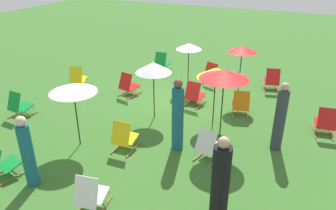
{
  "coord_description": "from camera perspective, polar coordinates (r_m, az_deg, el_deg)",
  "views": [
    {
      "loc": [
        -3.68,
        9.14,
        4.67
      ],
      "look_at": [
        0.0,
        1.2,
        0.5
      ],
      "focal_mm": 35.16,
      "sensor_mm": 36.0,
      "label": 1
    }
  ],
  "objects": [
    {
      "name": "deckchair_5",
      "position": [
        12.56,
        -15.39,
        4.51
      ],
      "size": [
        0.68,
        0.87,
        0.83
      ],
      "rotation": [
        0.0,
        0.0,
        0.3
      ],
      "color": "olive",
      "rests_on": "ground"
    },
    {
      "name": "umbrella_1",
      "position": [
        8.16,
        9.75,
        5.22
      ],
      "size": [
        1.25,
        1.25,
        2.02
      ],
      "color": "black",
      "rests_on": "ground"
    },
    {
      "name": "person_2",
      "position": [
        7.56,
        -23.2,
        -7.61
      ],
      "size": [
        0.38,
        0.38,
        1.66
      ],
      "rotation": [
        0.0,
        0.0,
        5.48
      ],
      "color": "#195972",
      "rests_on": "ground"
    },
    {
      "name": "deckchair_13",
      "position": [
        8.26,
        -26.86,
        -9.02
      ],
      "size": [
        0.64,
        0.85,
        0.83
      ],
      "rotation": [
        0.0,
        0.0,
        -0.24
      ],
      "color": "olive",
      "rests_on": "ground"
    },
    {
      "name": "umbrella_5",
      "position": [
        10.9,
        12.74,
        9.41
      ],
      "size": [
        0.94,
        0.94,
        1.88
      ],
      "color": "black",
      "rests_on": "ground"
    },
    {
      "name": "deckchair_15",
      "position": [
        13.82,
        -1.07,
        7.34
      ],
      "size": [
        0.5,
        0.78,
        0.83
      ],
      "rotation": [
        0.0,
        0.0,
        0.04
      ],
      "color": "olive",
      "rests_on": "ground"
    },
    {
      "name": "person_0",
      "position": [
        8.15,
        1.69,
        -1.99
      ],
      "size": [
        0.32,
        0.32,
        1.9
      ],
      "rotation": [
        0.0,
        0.0,
        4.64
      ],
      "color": "#195972",
      "rests_on": "ground"
    },
    {
      "name": "person_3",
      "position": [
        8.61,
        18.84,
        -2.22
      ],
      "size": [
        0.39,
        0.39,
        1.81
      ],
      "rotation": [
        0.0,
        0.0,
        0.9
      ],
      "color": "#333847",
      "rests_on": "ground"
    },
    {
      "name": "umbrella_2",
      "position": [
        8.33,
        -16.16,
        2.82
      ],
      "size": [
        1.18,
        1.18,
        1.71
      ],
      "color": "black",
      "rests_on": "ground"
    },
    {
      "name": "deckchair_6",
      "position": [
        11.54,
        -6.88,
        3.4
      ],
      "size": [
        0.61,
        0.84,
        0.83
      ],
      "rotation": [
        0.0,
        0.0,
        -0.19
      ],
      "color": "olive",
      "rests_on": "ground"
    },
    {
      "name": "deckchair_7",
      "position": [
        8.04,
        7.1,
        -7.09
      ],
      "size": [
        0.66,
        0.86,
        0.83
      ],
      "rotation": [
        0.0,
        0.0,
        -0.27
      ],
      "color": "olive",
      "rests_on": "ground"
    },
    {
      "name": "deckchair_3",
      "position": [
        8.4,
        -7.61,
        -5.55
      ],
      "size": [
        0.51,
        0.78,
        0.83
      ],
      "rotation": [
        0.0,
        0.0,
        0.04
      ],
      "color": "olive",
      "rests_on": "ground"
    },
    {
      "name": "deckchair_4",
      "position": [
        12.48,
        17.56,
        4.1
      ],
      "size": [
        0.66,
        0.86,
        0.83
      ],
      "rotation": [
        0.0,
        0.0,
        0.26
      ],
      "color": "olive",
      "rests_on": "ground"
    },
    {
      "name": "deckchair_9",
      "position": [
        6.75,
        -13.3,
        -14.93
      ],
      "size": [
        0.59,
        0.82,
        0.83
      ],
      "rotation": [
        0.0,
        0.0,
        0.15
      ],
      "color": "olive",
      "rests_on": "ground"
    },
    {
      "name": "umbrella_3",
      "position": [
        11.75,
        3.64,
        10.1
      ],
      "size": [
        0.91,
        0.91,
        1.68
      ],
      "color": "black",
      "rests_on": "ground"
    },
    {
      "name": "deckchair_11",
      "position": [
        10.75,
        4.61,
        1.81
      ],
      "size": [
        0.56,
        0.81,
        0.83
      ],
      "rotation": [
        0.0,
        0.0,
        -0.12
      ],
      "color": "olive",
      "rests_on": "ground"
    },
    {
      "name": "umbrella_4",
      "position": [
        9.48,
        -2.55,
        6.51
      ],
      "size": [
        1.05,
        1.05,
        1.75
      ],
      "color": "black",
      "rests_on": "ground"
    },
    {
      "name": "deckchair_2",
      "position": [
        12.61,
        7.75,
        5.29
      ],
      "size": [
        0.69,
        0.87,
        0.83
      ],
      "rotation": [
        0.0,
        0.0,
        -0.31
      ],
      "color": "olive",
      "rests_on": "ground"
    },
    {
      "name": "deckchair_12",
      "position": [
        10.28,
        12.48,
        0.11
      ],
      "size": [
        0.68,
        0.87,
        0.83
      ],
      "rotation": [
        0.0,
        0.0,
        0.3
      ],
      "color": "olive",
      "rests_on": "ground"
    },
    {
      "name": "person_1",
      "position": [
        6.1,
        9.03,
        -13.45
      ],
      "size": [
        0.47,
        0.47,
        1.85
      ],
      "rotation": [
        0.0,
        0.0,
        4.01
      ],
      "color": "black",
      "rests_on": "ground"
    },
    {
      "name": "ground_plane",
      "position": [
        10.9,
        2.65,
        0.09
      ],
      "size": [
        40.0,
        40.0,
        0.0
      ],
      "primitive_type": "plane",
      "color": "#386B28"
    },
    {
      "name": "deckchair_14",
      "position": [
        10.95,
        -24.4,
        -0.07
      ],
      "size": [
        0.54,
        0.8,
        0.83
      ],
      "rotation": [
        0.0,
        0.0,
        -0.09
      ],
      "color": "olive",
      "rests_on": "ground"
    },
    {
      "name": "deckchair_8",
      "position": [
        9.99,
        25.61,
        -2.74
      ],
      "size": [
        0.59,
        0.83,
        0.83
      ],
      "rotation": [
        0.0,
        0.0,
        0.16
      ],
      "color": "olive",
      "rests_on": "ground"
    },
    {
      "name": "umbrella_0",
      "position": [
        9.31,
        8.3,
        5.56
      ],
      "size": [
        1.07,
        1.07,
        1.69
      ],
      "color": "black",
      "rests_on": "ground"
    }
  ]
}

